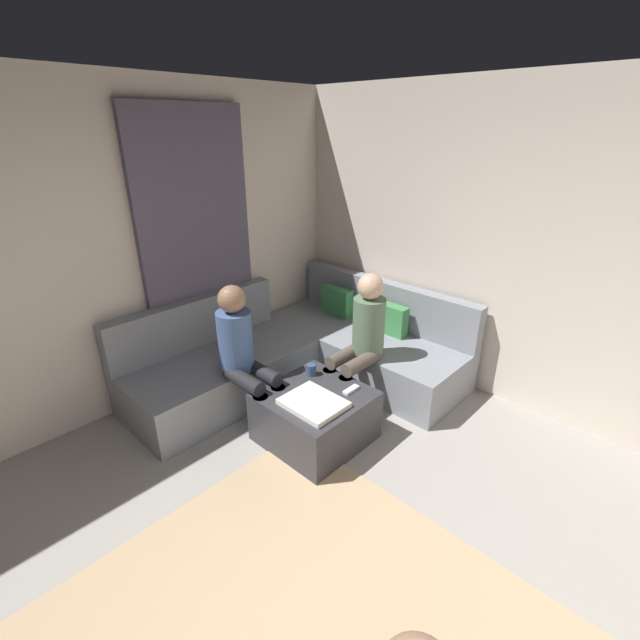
{
  "coord_description": "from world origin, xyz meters",
  "views": [
    {
      "loc": [
        0.65,
        -0.77,
        2.32
      ],
      "look_at": [
        -1.63,
        1.63,
        0.85
      ],
      "focal_mm": 24.62,
      "sensor_mm": 36.0,
      "label": 1
    }
  ],
  "objects": [
    {
      "name": "sectional_couch",
      "position": [
        -2.08,
        1.88,
        0.28
      ],
      "size": [
        2.1,
        2.55,
        0.87
      ],
      "color": "gray",
      "rests_on": "ground_plane"
    },
    {
      "name": "ottoman",
      "position": [
        -1.36,
        1.29,
        0.21
      ],
      "size": [
        0.76,
        0.76,
        0.42
      ],
      "primitive_type": "cube",
      "color": "#333338",
      "rests_on": "ground_plane"
    },
    {
      "name": "person_on_couch_side",
      "position": [
        -1.93,
        1.06,
        0.66
      ],
      "size": [
        0.6,
        0.3,
        1.2
      ],
      "rotation": [
        0.0,
        0.0,
        -1.57
      ],
      "color": "black",
      "rests_on": "ground_plane"
    },
    {
      "name": "wall_back",
      "position": [
        0.0,
        2.94,
        1.35
      ],
      "size": [
        6.0,
        0.12,
        2.7
      ],
      "primitive_type": "cube",
      "color": "beige",
      "rests_on": "ground_plane"
    },
    {
      "name": "coffee_mug",
      "position": [
        -1.58,
        1.47,
        0.47
      ],
      "size": [
        0.08,
        0.08,
        0.1
      ],
      "primitive_type": "cylinder",
      "color": "#334C72",
      "rests_on": "ottoman"
    },
    {
      "name": "person_on_couch_back",
      "position": [
        -1.43,
        1.93,
        0.66
      ],
      "size": [
        0.3,
        0.6,
        1.2
      ],
      "rotation": [
        0.0,
        0.0,
        3.14
      ],
      "color": "brown",
      "rests_on": "ground_plane"
    },
    {
      "name": "wall_left",
      "position": [
        -2.94,
        0.0,
        1.35
      ],
      "size": [
        0.12,
        6.0,
        2.7
      ],
      "primitive_type": "cube",
      "color": "beige",
      "rests_on": "ground_plane"
    },
    {
      "name": "folded_blanket",
      "position": [
        -1.26,
        1.17,
        0.44
      ],
      "size": [
        0.44,
        0.36,
        0.04
      ],
      "primitive_type": "cube",
      "color": "white",
      "rests_on": "ottoman"
    },
    {
      "name": "game_remote",
      "position": [
        -1.18,
        1.51,
        0.43
      ],
      "size": [
        0.05,
        0.15,
        0.02
      ],
      "primitive_type": "cube",
      "color": "white",
      "rests_on": "ottoman"
    },
    {
      "name": "curtain_panel",
      "position": [
        -2.84,
        1.3,
        1.25
      ],
      "size": [
        0.06,
        1.1,
        2.5
      ],
      "primitive_type": "cube",
      "color": "#595166",
      "rests_on": "ground_plane"
    }
  ]
}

